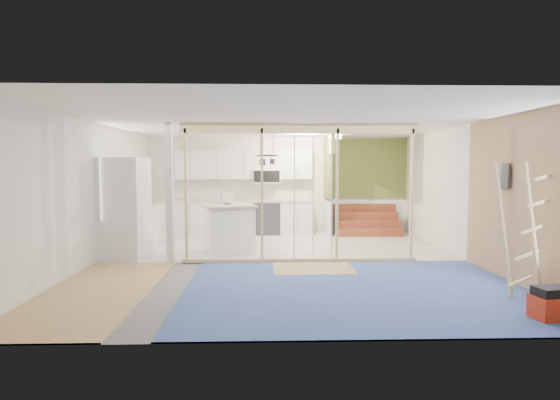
{
  "coord_description": "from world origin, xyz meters",
  "views": [
    {
      "loc": [
        -0.34,
        -8.65,
        1.79
      ],
      "look_at": [
        -0.05,
        0.6,
        1.14
      ],
      "focal_mm": 30.0,
      "sensor_mm": 36.0,
      "label": 1
    }
  ],
  "objects_px": {
    "fridge": "(124,209)",
    "ladder": "(522,231)",
    "island": "(228,229)",
    "toolbox": "(551,304)"
  },
  "relations": [
    {
      "from": "toolbox",
      "to": "ladder",
      "type": "height_order",
      "value": "ladder"
    },
    {
      "from": "island",
      "to": "toolbox",
      "type": "distance_m",
      "value": 6.11
    },
    {
      "from": "fridge",
      "to": "island",
      "type": "distance_m",
      "value": 2.13
    },
    {
      "from": "island",
      "to": "ladder",
      "type": "height_order",
      "value": "ladder"
    },
    {
      "from": "fridge",
      "to": "toolbox",
      "type": "distance_m",
      "value": 7.24
    },
    {
      "from": "fridge",
      "to": "ladder",
      "type": "distance_m",
      "value": 6.87
    },
    {
      "from": "fridge",
      "to": "island",
      "type": "xyz_separation_m",
      "value": [
        1.97,
        0.65,
        -0.49
      ]
    },
    {
      "from": "fridge",
      "to": "island",
      "type": "bearing_deg",
      "value": 23.77
    },
    {
      "from": "fridge",
      "to": "toolbox",
      "type": "xyz_separation_m",
      "value": [
        6.08,
        -3.85,
        -0.8
      ]
    },
    {
      "from": "fridge",
      "to": "ladder",
      "type": "height_order",
      "value": "fridge"
    }
  ]
}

